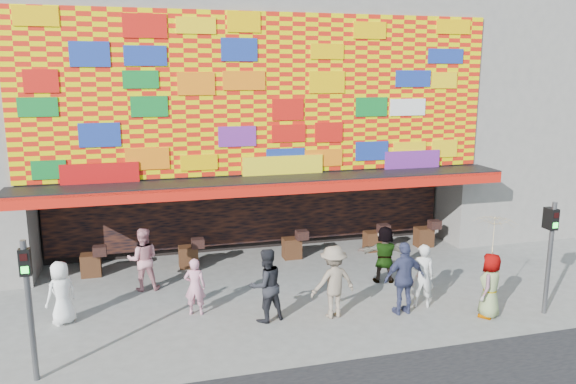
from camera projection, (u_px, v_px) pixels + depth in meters
name	position (u px, v px, depth m)	size (l,w,h in m)	color
ground	(303.00, 316.00, 14.61)	(90.00, 90.00, 0.00)	slate
shop_building	(241.00, 99.00, 21.23)	(15.20, 9.40, 10.00)	gray
neighbor_right	(537.00, 78.00, 24.28)	(11.00, 8.00, 12.00)	gray
signal_left	(28.00, 295.00, 11.20)	(0.22, 0.20, 3.00)	#59595B
signal_right	(551.00, 245.00, 14.42)	(0.22, 0.20, 3.00)	#59595B
ped_a	(61.00, 293.00, 14.03)	(0.80, 0.52, 1.63)	white
ped_b	(195.00, 287.00, 14.58)	(0.56, 0.37, 1.53)	pink
ped_c	(266.00, 285.00, 14.18)	(0.93, 0.72, 1.91)	black
ped_d	(333.00, 282.00, 14.40)	(1.23, 0.71, 1.90)	gray
ped_e	(404.00, 278.00, 14.59)	(1.14, 0.47, 1.95)	#363C60
ped_f	(385.00, 254.00, 16.86)	(1.61, 0.51, 1.74)	gray
ped_g	(490.00, 285.00, 14.42)	(0.83, 0.54, 1.70)	gray
ped_h	(422.00, 276.00, 15.03)	(0.64, 0.42, 1.76)	silver
ped_i	(143.00, 259.00, 16.22)	(0.90, 0.70, 1.85)	#CD848E
parasol	(494.00, 235.00, 14.14)	(1.28, 1.30, 1.95)	beige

